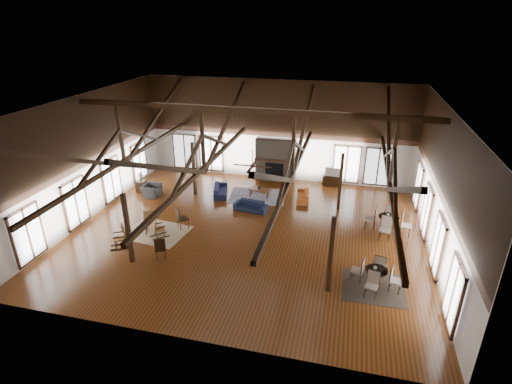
% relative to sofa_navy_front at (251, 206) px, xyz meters
% --- Properties ---
extents(floor, '(16.00, 16.00, 0.00)m').
position_rel_sofa_navy_front_xyz_m(floor, '(0.43, -2.22, -0.25)').
color(floor, brown).
rests_on(floor, ground).
extents(ceiling, '(16.00, 14.00, 0.02)m').
position_rel_sofa_navy_front_xyz_m(ceiling, '(0.43, -2.22, 5.75)').
color(ceiling, black).
rests_on(ceiling, wall_back).
extents(wall_back, '(16.00, 0.02, 6.00)m').
position_rel_sofa_navy_front_xyz_m(wall_back, '(0.43, 4.78, 2.75)').
color(wall_back, silver).
rests_on(wall_back, floor).
extents(wall_front, '(16.00, 0.02, 6.00)m').
position_rel_sofa_navy_front_xyz_m(wall_front, '(0.43, -9.22, 2.75)').
color(wall_front, silver).
rests_on(wall_front, floor).
extents(wall_left, '(0.02, 14.00, 6.00)m').
position_rel_sofa_navy_front_xyz_m(wall_left, '(-7.57, -2.22, 2.75)').
color(wall_left, silver).
rests_on(wall_left, floor).
extents(wall_right, '(0.02, 14.00, 6.00)m').
position_rel_sofa_navy_front_xyz_m(wall_right, '(8.43, -2.22, 2.75)').
color(wall_right, silver).
rests_on(wall_right, floor).
extents(roof_truss, '(15.60, 14.07, 3.14)m').
position_rel_sofa_navy_front_xyz_m(roof_truss, '(0.43, -2.22, 3.78)').
color(roof_truss, '#32210E').
rests_on(roof_truss, wall_back).
extents(post_grid, '(8.16, 7.16, 3.05)m').
position_rel_sofa_navy_front_xyz_m(post_grid, '(0.43, -2.22, 1.27)').
color(post_grid, '#32210E').
rests_on(post_grid, floor).
extents(fireplace, '(2.50, 0.69, 2.60)m').
position_rel_sofa_navy_front_xyz_m(fireplace, '(0.43, 4.45, 1.04)').
color(fireplace, '#6E6153').
rests_on(fireplace, floor).
extents(ceiling_fan, '(1.60, 1.60, 0.75)m').
position_rel_sofa_navy_front_xyz_m(ceiling_fan, '(0.93, -3.22, 3.48)').
color(ceiling_fan, black).
rests_on(ceiling_fan, roof_truss).
extents(sofa_navy_front, '(1.81, 0.94, 0.51)m').
position_rel_sofa_navy_front_xyz_m(sofa_navy_front, '(0.00, 0.00, 0.00)').
color(sofa_navy_front, '#161F3D').
rests_on(sofa_navy_front, floor).
extents(sofa_navy_left, '(1.96, 1.20, 0.54)m').
position_rel_sofa_navy_front_xyz_m(sofa_navy_left, '(-2.16, 1.58, 0.02)').
color(sofa_navy_left, '#171B41').
rests_on(sofa_navy_left, floor).
extents(sofa_orange, '(1.72, 0.83, 0.48)m').
position_rel_sofa_navy_front_xyz_m(sofa_orange, '(2.47, 1.97, -0.01)').
color(sofa_orange, '#C05F25').
rests_on(sofa_orange, floor).
extents(coffee_table, '(1.29, 0.93, 0.45)m').
position_rel_sofa_navy_front_xyz_m(coffee_table, '(0.04, 1.83, 0.14)').
color(coffee_table, brown).
rests_on(coffee_table, floor).
extents(vase, '(0.26, 0.26, 0.21)m').
position_rel_sofa_navy_front_xyz_m(vase, '(0.03, 1.88, 0.30)').
color(vase, '#B2B2B2').
rests_on(vase, coffee_table).
extents(armchair, '(1.01, 0.88, 0.65)m').
position_rel_sofa_navy_front_xyz_m(armchair, '(-5.86, 0.49, 0.07)').
color(armchair, '#2C2C2E').
rests_on(armchair, floor).
extents(side_table_lamp, '(0.48, 0.48, 1.22)m').
position_rel_sofa_navy_front_xyz_m(side_table_lamp, '(-6.72, 0.90, 0.21)').
color(side_table_lamp, black).
rests_on(side_table_lamp, floor).
extents(rocking_chair_a, '(0.76, 0.96, 1.09)m').
position_rel_sofa_navy_front_xyz_m(rocking_chair_a, '(-4.03, -3.23, 0.26)').
color(rocking_chair_a, '#A17D3D').
rests_on(rocking_chair_a, floor).
extents(rocking_chair_b, '(0.87, 0.87, 1.04)m').
position_rel_sofa_navy_front_xyz_m(rocking_chair_b, '(-3.46, -3.67, 0.24)').
color(rocking_chair_b, '#A17D3D').
rests_on(rocking_chair_b, floor).
extents(rocking_chair_c, '(0.97, 0.82, 1.11)m').
position_rel_sofa_navy_front_xyz_m(rocking_chair_c, '(-4.56, -4.76, 0.27)').
color(rocking_chair_c, '#A17D3D').
rests_on(rocking_chair_c, floor).
extents(side_chair_a, '(0.66, 0.66, 1.11)m').
position_rel_sofa_navy_front_xyz_m(side_chair_a, '(-2.73, -2.67, 0.39)').
color(side_chair_a, black).
rests_on(side_chair_a, floor).
extents(side_chair_b, '(0.59, 0.59, 1.03)m').
position_rel_sofa_navy_front_xyz_m(side_chair_b, '(-2.48, -5.30, 0.35)').
color(side_chair_b, black).
rests_on(side_chair_b, floor).
extents(cafe_table_near, '(1.92, 1.92, 0.98)m').
position_rel_sofa_navy_front_xyz_m(cafe_table_near, '(6.13, -5.00, 0.24)').
color(cafe_table_near, black).
rests_on(cafe_table_near, floor).
extents(cafe_table_far, '(2.15, 2.15, 1.10)m').
position_rel_sofa_navy_front_xyz_m(cafe_table_far, '(6.78, -0.64, 0.30)').
color(cafe_table_far, black).
rests_on(cafe_table_far, floor).
extents(cup_near, '(0.18, 0.18, 0.11)m').
position_rel_sofa_navy_front_xyz_m(cup_near, '(6.06, -4.98, 0.51)').
color(cup_near, '#B2B2B2').
rests_on(cup_near, cafe_table_near).
extents(cup_far, '(0.15, 0.15, 0.10)m').
position_rel_sofa_navy_front_xyz_m(cup_far, '(6.75, -0.56, 0.59)').
color(cup_far, '#B2B2B2').
rests_on(cup_far, cafe_table_far).
extents(tv_console, '(1.11, 0.42, 0.56)m').
position_rel_sofa_navy_front_xyz_m(tv_console, '(3.89, 4.53, 0.03)').
color(tv_console, black).
rests_on(tv_console, floor).
extents(television, '(0.94, 0.23, 0.54)m').
position_rel_sofa_navy_front_xyz_m(television, '(3.92, 4.53, 0.57)').
color(television, '#B2B2B2').
rests_on(television, tv_console).
extents(rug_tan, '(3.04, 2.52, 0.01)m').
position_rel_sofa_navy_front_xyz_m(rug_tan, '(-3.73, -3.27, -0.25)').
color(rug_tan, '#CCAE8E').
rests_on(rug_tan, floor).
extents(rug_navy, '(3.31, 2.65, 0.01)m').
position_rel_sofa_navy_front_xyz_m(rug_navy, '(-0.07, 1.79, -0.25)').
color(rug_navy, '#1C1F4F').
rests_on(rug_navy, floor).
extents(rug_dark, '(2.33, 2.13, 0.01)m').
position_rel_sofa_navy_front_xyz_m(rug_dark, '(6.09, -5.14, -0.25)').
color(rug_dark, black).
rests_on(rug_dark, floor).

